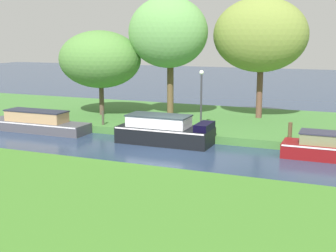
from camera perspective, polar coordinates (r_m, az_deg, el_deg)
The scene contains 11 objects.
ground_plane at distance 21.44m, azimuth 0.29°, elevation -3.05°, with size 120.00×120.00×0.00m, color navy.
riverbank_far at distance 27.86m, azimuth 5.69°, elevation 0.63°, with size 72.00×10.00×0.40m, color #407433.
riverbank_near at distance 13.84m, azimuth -14.06°, elevation -10.63°, with size 72.00×10.00×0.40m, color #3E7526.
black_barge at distance 22.67m, azimuth -0.42°, elevation -0.64°, with size 4.79×1.87×1.44m.
slate_narrowboat at distance 26.69m, azimuth -16.22°, elevation 0.40°, with size 6.32×1.58×1.21m.
willow_tree_left at distance 28.76m, azimuth -8.63°, elevation 8.30°, with size 5.37×4.19×5.29m.
willow_tree_centre at distance 27.31m, azimuth -0.05°, elevation 11.68°, with size 4.89×3.48×7.24m.
willow_tree_right at distance 27.39m, azimuth 11.52°, elevation 11.17°, with size 5.56×3.71×7.16m.
lamp_post at distance 24.22m, azimuth 4.22°, elevation 4.24°, with size 0.24×0.24×3.14m.
mooring_post_near at distance 25.73m, azimuth -8.21°, elevation 1.04°, with size 0.13×0.13×0.79m, color #444031.
mooring_post_far at distance 22.41m, azimuth 15.14°, elevation -0.65°, with size 0.19×0.19×0.86m, color brown.
Camera 1 is at (7.78, -19.27, 5.25)m, focal length 48.31 mm.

